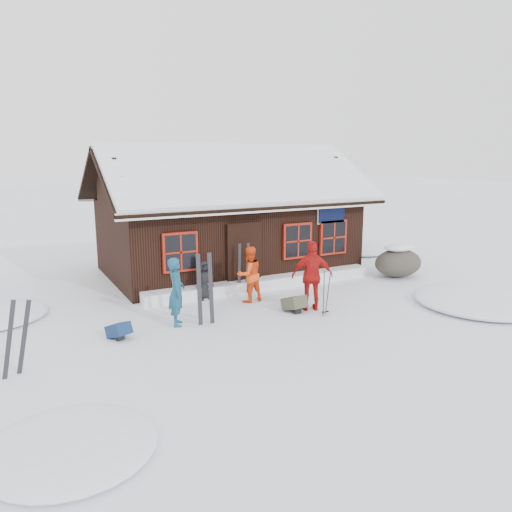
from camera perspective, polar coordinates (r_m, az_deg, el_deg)
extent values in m
plane|color=white|center=(12.82, -0.12, -6.92)|extent=(120.00, 120.00, 0.00)
cube|color=black|center=(17.53, -3.38, 2.36)|extent=(8.00, 5.00, 2.50)
cube|color=black|center=(15.98, -1.25, 9.05)|extent=(8.90, 3.14, 1.88)
cube|color=black|center=(18.66, -5.36, 9.38)|extent=(8.90, 3.14, 1.88)
cube|color=white|center=(15.97, -1.25, 9.55)|extent=(8.72, 3.07, 1.86)
cube|color=white|center=(18.66, -5.37, 9.81)|extent=(8.72, 3.07, 1.86)
cube|color=white|center=(17.30, -3.50, 12.11)|extent=(8.81, 0.22, 0.14)
cube|color=silver|center=(14.75, 1.34, 5.43)|extent=(8.90, 0.10, 0.20)
cube|color=black|center=(15.06, -1.42, -0.15)|extent=(1.00, 0.10, 2.00)
cube|color=black|center=(16.50, 8.65, 4.82)|extent=(1.00, 0.06, 0.60)
cube|color=maroon|center=(14.22, -8.64, 0.45)|extent=(1.04, 0.10, 1.14)
cube|color=black|center=(14.18, -8.59, 0.43)|extent=(0.90, 0.04, 1.00)
cube|color=maroon|center=(15.90, 4.74, 1.74)|extent=(1.04, 0.10, 1.14)
cube|color=black|center=(15.87, 4.81, 1.72)|extent=(0.90, 0.04, 1.00)
cube|color=maroon|center=(16.69, 8.80, 2.11)|extent=(1.04, 0.10, 1.14)
cube|color=black|center=(16.65, 8.88, 2.09)|extent=(0.90, 0.04, 1.00)
cube|color=white|center=(15.34, 0.94, -3.08)|extent=(7.60, 0.60, 0.35)
ellipsoid|color=white|center=(15.13, 24.35, -5.06)|extent=(3.60, 3.60, 0.43)
ellipsoid|color=white|center=(7.92, -20.31, -20.21)|extent=(2.40, 2.40, 0.29)
ellipsoid|color=white|center=(21.99, 11.15, 0.77)|extent=(4.00, 4.00, 0.48)
imported|color=navy|center=(12.12, -9.07, -4.05)|extent=(0.57, 0.70, 1.67)
imported|color=#F14711|center=(13.86, -0.78, -2.11)|extent=(0.82, 0.67, 1.57)
imported|color=#AE1211|center=(13.16, 6.44, -2.28)|extent=(1.18, 0.86, 1.86)
imported|color=black|center=(14.20, -5.96, -2.75)|extent=(0.58, 0.40, 1.13)
ellipsoid|color=#48423A|center=(17.40, 15.93, -0.77)|extent=(1.70, 1.27, 0.93)
ellipsoid|color=white|center=(17.32, 16.00, 0.54)|extent=(1.07, 0.77, 0.24)
cube|color=black|center=(10.37, -26.39, -8.61)|extent=(0.37, 0.17, 1.51)
cube|color=black|center=(10.37, -25.00, -8.47)|extent=(0.37, 0.17, 1.51)
cube|color=black|center=(12.01, -6.50, -4.01)|extent=(0.14, 0.05, 1.81)
cube|color=black|center=(12.12, -5.18, -3.84)|extent=(0.14, 0.05, 1.81)
cube|color=black|center=(14.67, -1.92, -1.57)|extent=(0.14, 0.05, 1.55)
cube|color=black|center=(14.75, -0.99, -1.48)|extent=(0.13, 0.06, 1.55)
cylinder|color=black|center=(12.86, 7.75, -4.34)|extent=(0.08, 0.11, 1.20)
cylinder|color=black|center=(12.94, 8.22, -4.26)|extent=(0.08, 0.11, 1.20)
cube|color=navy|center=(11.72, -15.40, -8.45)|extent=(0.55, 0.62, 0.28)
cube|color=#41432F|center=(13.17, 4.39, -5.70)|extent=(0.50, 0.63, 0.32)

